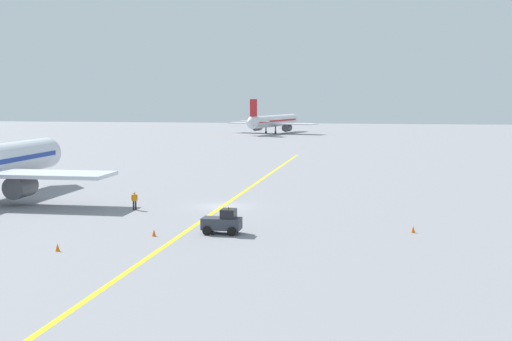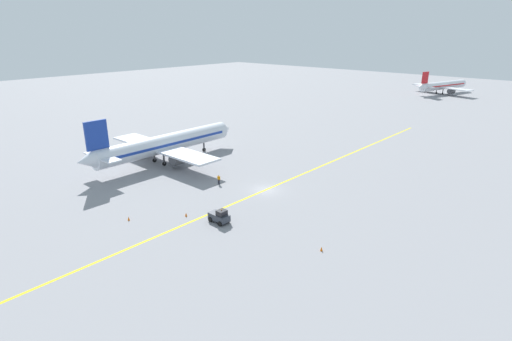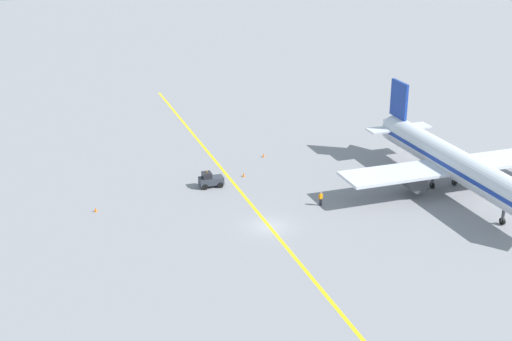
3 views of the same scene
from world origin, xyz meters
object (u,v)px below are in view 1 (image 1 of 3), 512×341
Objects in this scene: traffic_cone_mid_apron at (154,233)px; traffic_cone_by_wingtip at (58,247)px; baggage_tug_dark at (223,222)px; airplane_distant_taxiing at (273,121)px; ground_crew_worker at (135,200)px; traffic_cone_near_nose at (413,229)px.

traffic_cone_mid_apron and traffic_cone_by_wingtip have the same top height.
baggage_tug_dark is 12.69m from traffic_cone_by_wingtip.
airplane_distant_taxiing reaches higher than baggage_tug_dark.
traffic_cone_by_wingtip is (0.69, -17.76, -0.63)m from ground_crew_worker.
airplane_distant_taxiing is at bearing 92.71° from traffic_cone_by_wingtip.
ground_crew_worker is at bearing 92.23° from traffic_cone_by_wingtip.
ground_crew_worker reaches higher than traffic_cone_near_nose.
traffic_cone_near_nose is (25.10, -6.91, -0.63)m from ground_crew_worker.
traffic_cone_mid_apron is at bearing -166.31° from traffic_cone_near_nose.
traffic_cone_mid_apron is at bearing -85.22° from airplane_distant_taxiing.
traffic_cone_mid_apron is at bearing -159.54° from baggage_tug_dark.
traffic_cone_mid_apron is at bearing -64.26° from ground_crew_worker.
traffic_cone_mid_apron is (-19.48, -4.75, 0.00)m from traffic_cone_near_nose.
airplane_distant_taxiing is at bearing 102.74° from traffic_cone_near_nose.
airplane_distant_taxiing is 150.51m from traffic_cone_by_wingtip.
baggage_tug_dark reaches higher than ground_crew_worker.
traffic_cone_mid_apron is 7.84m from traffic_cone_by_wingtip.
traffic_cone_mid_apron is (12.05, -144.21, -3.06)m from airplane_distant_taxiing.
airplane_distant_taxiing is 18.70× the size of ground_crew_worker.
airplane_distant_taxiing is at bearing 96.81° from baggage_tug_dark.
airplane_distant_taxiing reaches higher than ground_crew_worker.
airplane_distant_taxiing is at bearing 92.78° from ground_crew_worker.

